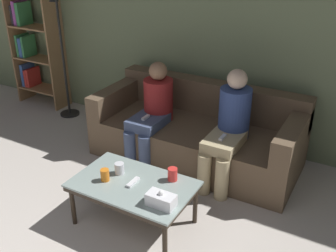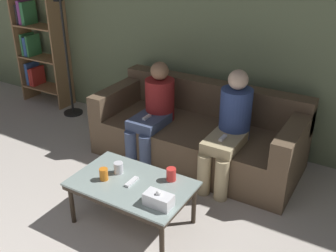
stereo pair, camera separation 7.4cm
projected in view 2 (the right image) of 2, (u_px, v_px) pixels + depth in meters
name	position (u px, v px, depth m)	size (l,w,h in m)	color
wall_back	(225.00, 31.00, 4.25)	(12.00, 0.06, 2.60)	#707F5B
couch	(199.00, 134.00, 4.27)	(2.19, 0.96, 0.79)	brown
coffee_table	(132.00, 187.00, 3.25)	(1.00, 0.62, 0.41)	#8C9E99
cup_near_left	(171.00, 174.00, 3.24)	(0.08, 0.08, 0.11)	red
cup_near_right	(104.00, 174.00, 3.25)	(0.07, 0.07, 0.10)	orange
cup_far_center	(119.00, 168.00, 3.35)	(0.08, 0.08, 0.10)	silver
tissue_box	(159.00, 200.00, 2.94)	(0.22, 0.12, 0.13)	white
game_remote	(132.00, 182.00, 3.23)	(0.04, 0.15, 0.02)	white
bookshelf	(37.00, 43.00, 5.51)	(0.75, 0.32, 1.77)	#9E754C
standing_lamp	(66.00, 34.00, 4.97)	(0.31, 0.26, 1.81)	black
seated_person_left_end	(154.00, 110.00, 4.18)	(0.31, 0.66, 1.06)	#47567A
seated_person_mid_left	(230.00, 126.00, 3.77)	(0.31, 0.69, 1.12)	tan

